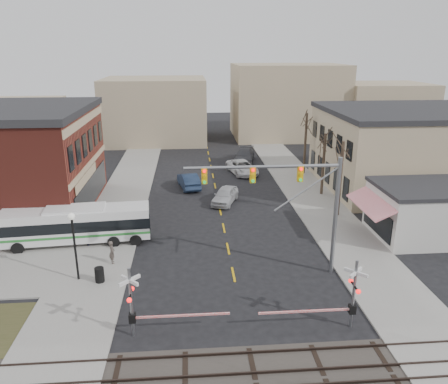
# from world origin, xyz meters

# --- Properties ---
(ground) EXTENTS (160.00, 160.00, 0.00)m
(ground) POSITION_xyz_m (0.00, 0.00, 0.00)
(ground) COLOR black
(ground) RESTS_ON ground
(sidewalk_west) EXTENTS (5.00, 60.00, 0.12)m
(sidewalk_west) POSITION_xyz_m (-9.50, 20.00, 0.06)
(sidewalk_west) COLOR gray
(sidewalk_west) RESTS_ON ground
(sidewalk_east) EXTENTS (5.00, 60.00, 0.12)m
(sidewalk_east) POSITION_xyz_m (9.50, 20.00, 0.06)
(sidewalk_east) COLOR gray
(sidewalk_east) RESTS_ON ground
(ballast_strip) EXTENTS (160.00, 5.00, 0.06)m
(ballast_strip) POSITION_xyz_m (0.00, -8.00, 0.03)
(ballast_strip) COLOR #332D28
(ballast_strip) RESTS_ON ground
(rail_tracks) EXTENTS (160.00, 3.91, 0.14)m
(rail_tracks) POSITION_xyz_m (0.00, -8.00, 0.12)
(rail_tracks) COLOR #2D231E
(rail_tracks) RESTS_ON ground
(tan_building) EXTENTS (20.30, 15.30, 8.50)m
(tan_building) POSITION_xyz_m (22.00, 20.00, 4.26)
(tan_building) COLOR tan
(tan_building) RESTS_ON ground
(awning_shop) EXTENTS (9.74, 6.20, 4.30)m
(awning_shop) POSITION_xyz_m (15.97, 7.00, 2.16)
(awning_shop) COLOR beige
(awning_shop) RESTS_ON ground
(tree_east_a) EXTENTS (0.28, 0.28, 6.75)m
(tree_east_a) POSITION_xyz_m (10.50, 12.00, 3.50)
(tree_east_a) COLOR #382B21
(tree_east_a) RESTS_ON sidewalk_east
(tree_east_b) EXTENTS (0.28, 0.28, 6.30)m
(tree_east_b) POSITION_xyz_m (10.80, 18.00, 3.27)
(tree_east_b) COLOR #382B21
(tree_east_b) RESTS_ON sidewalk_east
(tree_east_c) EXTENTS (0.28, 0.28, 7.20)m
(tree_east_c) POSITION_xyz_m (11.00, 26.00, 3.72)
(tree_east_c) COLOR #382B21
(tree_east_c) RESTS_ON sidewalk_east
(transit_bus) EXTENTS (11.22, 3.36, 2.84)m
(transit_bus) POSITION_xyz_m (-11.51, 7.88, 1.62)
(transit_bus) COLOR silver
(transit_bus) RESTS_ON ground
(traffic_signal_mast) EXTENTS (9.91, 0.30, 8.00)m
(traffic_signal_mast) POSITION_xyz_m (3.91, 1.83, 5.73)
(traffic_signal_mast) COLOR gray
(traffic_signal_mast) RESTS_ON ground
(rr_crossing_west) EXTENTS (5.60, 1.36, 4.00)m
(rr_crossing_west) POSITION_xyz_m (-5.50, -4.10, 1.97)
(rr_crossing_west) COLOR gray
(rr_crossing_west) RESTS_ON ground
(rr_crossing_east) EXTENTS (5.60, 1.36, 4.00)m
(rr_crossing_east) POSITION_xyz_m (5.36, -4.24, 1.97)
(rr_crossing_east) COLOR gray
(rr_crossing_east) RESTS_ON ground
(street_lamp) EXTENTS (0.44, 0.44, 4.61)m
(street_lamp) POSITION_xyz_m (-10.17, 2.03, 3.39)
(street_lamp) COLOR black
(street_lamp) RESTS_ON sidewalk_west
(trash_bin) EXTENTS (0.60, 0.60, 0.98)m
(trash_bin) POSITION_xyz_m (-8.71, 1.59, 0.61)
(trash_bin) COLOR black
(trash_bin) RESTS_ON sidewalk_west
(car_a) EXTENTS (3.34, 4.93, 1.56)m
(car_a) POSITION_xyz_m (0.64, 16.33, 0.78)
(car_a) COLOR #B0B1B5
(car_a) RESTS_ON ground
(car_b) EXTENTS (2.68, 5.23, 1.64)m
(car_b) POSITION_xyz_m (-2.89, 21.53, 0.82)
(car_b) COLOR #19263E
(car_b) RESTS_ON ground
(car_c) EXTENTS (3.86, 6.14, 1.58)m
(car_c) POSITION_xyz_m (3.60, 26.73, 0.79)
(car_c) COLOR white
(car_c) RESTS_ON ground
(car_d) EXTENTS (3.63, 6.23, 1.70)m
(car_d) POSITION_xyz_m (4.58, 32.32, 0.85)
(car_d) COLOR #494A4F
(car_d) RESTS_ON ground
(pedestrian_near) EXTENTS (0.56, 0.70, 1.66)m
(pedestrian_near) POSITION_xyz_m (-8.30, 4.15, 0.95)
(pedestrian_near) COLOR #4E453F
(pedestrian_near) RESTS_ON sidewalk_west
(pedestrian_far) EXTENTS (1.06, 1.07, 1.75)m
(pedestrian_far) POSITION_xyz_m (-10.35, 7.38, 0.99)
(pedestrian_far) COLOR #36395F
(pedestrian_far) RESTS_ON sidewalk_west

